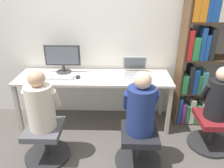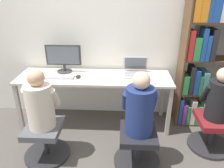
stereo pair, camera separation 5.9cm
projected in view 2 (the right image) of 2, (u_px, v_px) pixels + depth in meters
ground_plane at (93, 134)px, 3.05m from camera, size 14.00×14.00×0.00m
wall_back at (96, 31)px, 3.11m from camera, size 10.00×0.05×2.60m
desk at (94, 81)px, 3.04m from camera, size 2.11×0.59×0.75m
desktop_monitor at (64, 58)px, 3.09m from camera, size 0.50×0.22×0.39m
laptop at (136, 71)px, 3.06m from camera, size 0.34×0.35×0.24m
keyboard at (59, 77)px, 2.96m from camera, size 0.40×0.14×0.03m
computer_mouse_by_keyboard at (78, 77)px, 2.97m from camera, size 0.07×0.10×0.03m
office_chair_left at (45, 140)px, 2.58m from camera, size 0.54×0.54×0.43m
office_chair_right at (137, 146)px, 2.48m from camera, size 0.54×0.54×0.43m
person_at_monitor at (40, 103)px, 2.38m from camera, size 0.37×0.33×0.69m
person_at_laptop at (140, 107)px, 2.28m from camera, size 0.37×0.34×0.70m
bookshelf at (203, 63)px, 2.94m from camera, size 0.78×0.34×1.98m
office_chair_side at (212, 132)px, 2.73m from camera, size 0.54×0.54×0.43m
person_near_shelf at (220, 97)px, 2.53m from camera, size 0.34×0.31×0.64m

